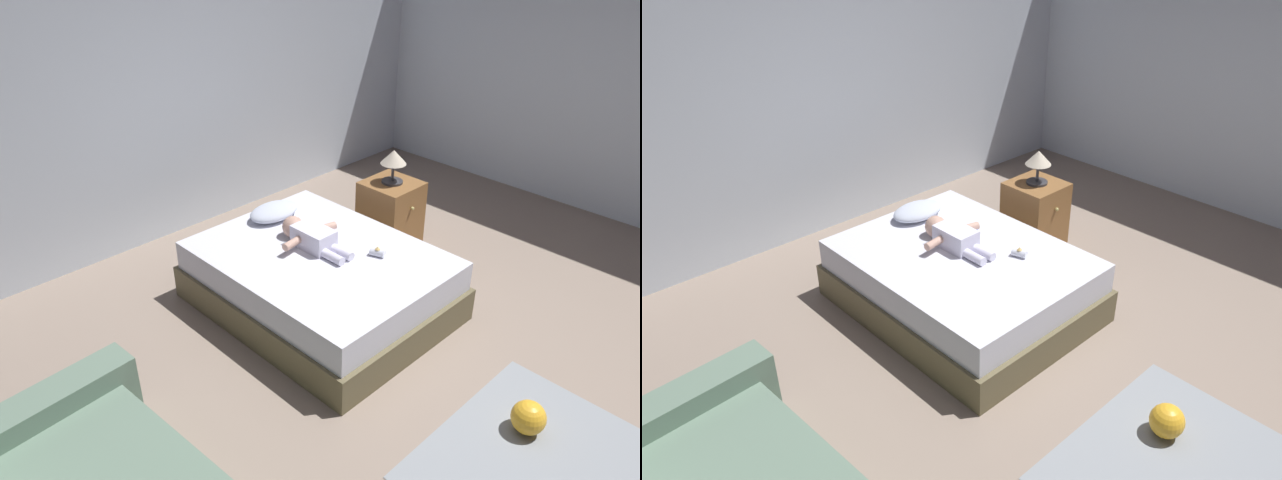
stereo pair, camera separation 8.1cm
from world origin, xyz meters
TOP-DOWN VIEW (x-y plane):
  - ground_plane at (0.00, 0.00)m, footprint 8.00×8.00m
  - wall_behind_bed at (0.00, 3.00)m, footprint 8.00×0.12m
  - bed at (-0.02, 1.19)m, footprint 1.35×1.75m
  - pillow at (0.09, 1.82)m, footprint 0.42×0.27m
  - baby at (0.00, 1.32)m, footprint 0.50×0.62m
  - toothbrush at (0.30, 1.39)m, footprint 0.08×0.12m
  - nightstand at (1.09, 1.46)m, footprint 0.43×0.46m
  - lamp at (1.09, 1.46)m, footprint 0.22×0.22m
  - rug at (-0.21, -0.60)m, footprint 1.30×0.94m
  - toy_ball at (-0.04, -0.49)m, footprint 0.20×0.20m
  - baby_bottle at (0.23, 0.88)m, footprint 0.09×0.12m

SIDE VIEW (x-z plane):
  - ground_plane at x=0.00m, z-range 0.00..0.00m
  - rug at x=-0.21m, z-range 0.00..0.01m
  - toy_ball at x=-0.04m, z-range 0.01..0.20m
  - bed at x=-0.02m, z-range 0.00..0.46m
  - nightstand at x=1.09m, z-range 0.00..0.57m
  - toothbrush at x=0.30m, z-range 0.46..0.49m
  - baby_bottle at x=0.23m, z-range 0.46..0.54m
  - pillow at x=0.09m, z-range 0.47..0.57m
  - baby at x=0.00m, z-range 0.46..0.62m
  - lamp at x=1.09m, z-range 0.63..0.92m
  - wall_behind_bed at x=0.00m, z-range 0.00..2.53m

